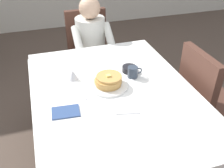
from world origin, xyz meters
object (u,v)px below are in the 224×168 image
object	(u,v)px
breakfast_stack	(108,80)
cup_coffee	(133,72)
chair_right_side	(204,96)
knife_right_of_plate	(134,83)
bowl_butter	(129,69)
syrup_pitcher	(73,75)
plate_breakfast	(109,86)
dining_table_main	(114,102)
diner_person	(92,42)
fork_left_of_plate	(83,92)
chair_diner	(89,48)
spoon_near_edge	(128,113)

from	to	relation	value
breakfast_stack	cup_coffee	size ratio (longest dim) A/B	1.73
chair_right_side	knife_right_of_plate	size ratio (longest dim) A/B	4.65
bowl_butter	syrup_pitcher	bearing A→B (deg)	177.33
breakfast_stack	bowl_butter	size ratio (longest dim) A/B	1.78
plate_breakfast	breakfast_stack	xyz separation A→B (m)	(0.00, 0.00, 0.04)
dining_table_main	breakfast_stack	world-z (taller)	breakfast_stack
diner_person	bowl_butter	size ratio (longest dim) A/B	10.18
dining_table_main	syrup_pitcher	xyz separation A→B (m)	(-0.24, 0.24, 0.13)
plate_breakfast	diner_person	bearing A→B (deg)	83.98
cup_coffee	breakfast_stack	bearing A→B (deg)	-162.38
breakfast_stack	fork_left_of_plate	size ratio (longest dim) A/B	1.09
fork_left_of_plate	plate_breakfast	bearing A→B (deg)	-86.59
chair_right_side	cup_coffee	distance (m)	0.65
dining_table_main	chair_diner	xyz separation A→B (m)	(0.08, 1.17, -0.12)
chair_diner	diner_person	bearing A→B (deg)	90.00
plate_breakfast	chair_diner	bearing A→B (deg)	84.83
cup_coffee	chair_diner	bearing A→B (deg)	96.22
cup_coffee	plate_breakfast	bearing A→B (deg)	-161.67
cup_coffee	fork_left_of_plate	bearing A→B (deg)	-167.35
plate_breakfast	knife_right_of_plate	bearing A→B (deg)	-6.01
syrup_pitcher	knife_right_of_plate	bearing A→B (deg)	-25.19
cup_coffee	spoon_near_edge	bearing A→B (deg)	-115.13
bowl_butter	fork_left_of_plate	world-z (taller)	bowl_butter
plate_breakfast	cup_coffee	distance (m)	0.23
dining_table_main	syrup_pitcher	size ratio (longest dim) A/B	19.05
dining_table_main	chair_right_side	size ratio (longest dim) A/B	1.64
chair_right_side	breakfast_stack	xyz separation A→B (m)	(-0.79, 0.07, 0.26)
dining_table_main	breakfast_stack	distance (m)	0.16
diner_person	plate_breakfast	distance (m)	0.95
chair_diner	bowl_butter	xyz separation A→B (m)	(0.12, -0.95, 0.23)
dining_table_main	spoon_near_edge	xyz separation A→B (m)	(0.01, -0.25, 0.09)
bowl_butter	spoon_near_edge	size ratio (longest dim) A/B	0.73
syrup_pitcher	bowl_butter	bearing A→B (deg)	-2.67
cup_coffee	knife_right_of_plate	bearing A→B (deg)	-103.65
cup_coffee	syrup_pitcher	xyz separation A→B (m)	(-0.43, 0.10, -0.01)
chair_diner	plate_breakfast	size ratio (longest dim) A/B	3.32
dining_table_main	spoon_near_edge	size ratio (longest dim) A/B	10.16
chair_right_side	bowl_butter	size ratio (longest dim) A/B	8.45
chair_diner	knife_right_of_plate	world-z (taller)	chair_diner
chair_diner	knife_right_of_plate	distance (m)	1.14
chair_diner	spoon_near_edge	distance (m)	1.44
dining_table_main	knife_right_of_plate	xyz separation A→B (m)	(0.17, 0.05, 0.09)
breakfast_stack	spoon_near_edge	world-z (taller)	breakfast_stack
diner_person	breakfast_stack	distance (m)	0.95
fork_left_of_plate	knife_right_of_plate	xyz separation A→B (m)	(0.38, 0.00, 0.00)
chair_right_side	plate_breakfast	distance (m)	0.82
diner_person	syrup_pitcher	xyz separation A→B (m)	(-0.32, -0.77, 0.11)
plate_breakfast	spoon_near_edge	bearing A→B (deg)	-84.84
plate_breakfast	cup_coffee	xyz separation A→B (m)	(0.21, 0.07, 0.03)
knife_right_of_plate	spoon_near_edge	xyz separation A→B (m)	(-0.16, -0.30, 0.00)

